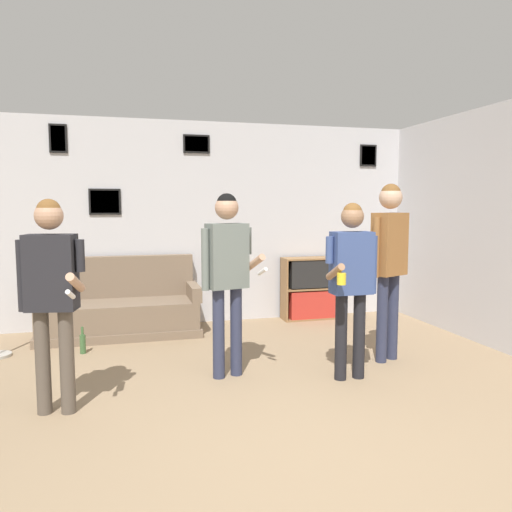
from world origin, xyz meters
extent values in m
plane|color=#937A5B|center=(0.00, 0.00, 0.00)|extent=(20.00, 20.00, 0.00)
cube|color=silver|center=(0.00, 4.06, 1.35)|extent=(8.11, 0.06, 2.70)
cube|color=black|center=(-1.32, 4.02, 1.64)|extent=(0.39, 0.02, 0.33)
cube|color=gray|center=(-1.32, 4.01, 1.64)|extent=(0.35, 0.01, 0.28)
cube|color=black|center=(2.35, 4.02, 2.31)|extent=(0.25, 0.02, 0.31)
cube|color=beige|center=(2.35, 4.01, 2.31)|extent=(0.21, 0.01, 0.26)
cube|color=black|center=(-1.85, 4.02, 2.41)|extent=(0.21, 0.02, 0.35)
cube|color=#B2B2BC|center=(-1.85, 4.01, 2.41)|extent=(0.17, 0.01, 0.31)
cube|color=black|center=(-0.14, 4.02, 2.40)|extent=(0.35, 0.02, 0.24)
cube|color=gray|center=(-0.14, 4.01, 2.40)|extent=(0.30, 0.01, 0.20)
cube|color=silver|center=(2.88, 2.02, 1.35)|extent=(0.06, 6.43, 2.70)
cube|color=#7A6651|center=(-1.17, 3.59, 0.05)|extent=(1.93, 0.80, 0.10)
cube|color=#7A6651|center=(-1.17, 3.59, 0.26)|extent=(1.87, 0.74, 0.32)
cube|color=#7A6651|center=(-1.17, 3.92, 0.68)|extent=(1.87, 0.14, 0.53)
cube|color=#7A6651|center=(-2.07, 3.59, 0.51)|extent=(0.12, 0.74, 0.18)
cube|color=#7A6651|center=(-0.26, 3.59, 0.51)|extent=(0.12, 0.74, 0.18)
cube|color=olive|center=(1.03, 3.84, 0.43)|extent=(0.02, 0.30, 0.87)
cube|color=olive|center=(1.83, 3.84, 0.43)|extent=(0.02, 0.30, 0.87)
cube|color=olive|center=(1.43, 3.99, 0.43)|extent=(0.82, 0.01, 0.87)
cube|color=olive|center=(1.43, 3.84, 0.01)|extent=(0.77, 0.30, 0.02)
cube|color=olive|center=(1.43, 3.84, 0.86)|extent=(0.77, 0.30, 0.02)
cube|color=olive|center=(1.43, 3.84, 0.43)|extent=(0.77, 0.30, 0.02)
cube|color=red|center=(1.43, 3.83, 0.21)|extent=(0.67, 0.26, 0.38)
cube|color=black|center=(1.43, 3.83, 0.65)|extent=(0.67, 0.26, 0.38)
cylinder|color=brown|center=(-1.72, 1.35, 0.40)|extent=(0.11, 0.11, 0.81)
cylinder|color=brown|center=(-1.54, 1.31, 0.40)|extent=(0.11, 0.11, 0.81)
cube|color=#232328|center=(-1.63, 1.33, 1.09)|extent=(0.39, 0.26, 0.57)
sphere|color=tan|center=(-1.63, 1.33, 1.52)|extent=(0.21, 0.21, 0.21)
sphere|color=brown|center=(-1.63, 1.33, 1.55)|extent=(0.18, 0.18, 0.18)
cylinder|color=#232328|center=(-1.42, 1.29, 1.22)|extent=(0.07, 0.07, 0.24)
cylinder|color=tan|center=(-1.44, 1.16, 1.03)|extent=(0.12, 0.30, 0.18)
cylinder|color=white|center=(-1.47, 1.03, 0.97)|extent=(0.06, 0.15, 0.09)
cylinder|color=#232328|center=(-1.84, 1.37, 1.07)|extent=(0.07, 0.07, 0.54)
cylinder|color=#2D334C|center=(-0.27, 1.79, 0.42)|extent=(0.11, 0.11, 0.84)
cylinder|color=#2D334C|center=(-0.10, 1.83, 0.42)|extent=(0.11, 0.11, 0.84)
cube|color=slate|center=(-0.19, 1.81, 1.13)|extent=(0.40, 0.28, 0.59)
sphere|color=tan|center=(-0.19, 1.81, 1.57)|extent=(0.22, 0.22, 0.22)
sphere|color=black|center=(-0.19, 1.81, 1.61)|extent=(0.18, 0.18, 0.18)
cylinder|color=slate|center=(0.02, 1.86, 1.26)|extent=(0.07, 0.07, 0.25)
cylinder|color=tan|center=(0.05, 1.72, 1.07)|extent=(0.13, 0.31, 0.19)
cylinder|color=white|center=(0.09, 1.59, 1.01)|extent=(0.07, 0.15, 0.09)
cylinder|color=slate|center=(-0.40, 1.76, 1.11)|extent=(0.07, 0.07, 0.56)
cylinder|color=black|center=(0.80, 1.46, 0.40)|extent=(0.11, 0.11, 0.79)
cylinder|color=black|center=(0.98, 1.46, 0.40)|extent=(0.11, 0.11, 0.79)
cube|color=#384C84|center=(0.89, 1.46, 1.08)|extent=(0.36, 0.20, 0.56)
sphere|color=#997051|center=(0.89, 1.46, 1.49)|extent=(0.21, 0.21, 0.21)
sphere|color=brown|center=(0.89, 1.46, 1.53)|extent=(0.17, 0.17, 0.17)
cylinder|color=#384C84|center=(1.10, 1.46, 1.05)|extent=(0.07, 0.07, 0.53)
cylinder|color=#384C84|center=(0.67, 1.46, 1.20)|extent=(0.07, 0.07, 0.24)
cylinder|color=#997051|center=(0.67, 1.33, 1.02)|extent=(0.06, 0.29, 0.18)
cylinder|color=yellow|center=(0.67, 1.20, 0.98)|extent=(0.08, 0.08, 0.10)
cylinder|color=#2D334C|center=(1.41, 1.83, 0.44)|extent=(0.11, 0.11, 0.89)
cylinder|color=#2D334C|center=(1.58, 1.90, 0.44)|extent=(0.11, 0.11, 0.89)
cube|color=#936033|center=(1.50, 1.86, 1.20)|extent=(0.41, 0.33, 0.63)
sphere|color=#D1A889|center=(1.50, 1.86, 1.67)|extent=(0.23, 0.23, 0.23)
sphere|color=brown|center=(1.50, 1.86, 1.71)|extent=(0.20, 0.20, 0.20)
cylinder|color=#936033|center=(1.69, 1.95, 1.18)|extent=(0.07, 0.07, 0.59)
cylinder|color=#936033|center=(1.30, 1.78, 1.18)|extent=(0.07, 0.07, 0.59)
cylinder|color=#3D6638|center=(-1.55, 2.91, 0.10)|extent=(0.06, 0.06, 0.20)
cylinder|color=#3D6638|center=(-1.55, 2.91, 0.25)|extent=(0.03, 0.03, 0.09)
camera|label=1|loc=(-1.09, -2.64, 1.60)|focal=35.00mm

